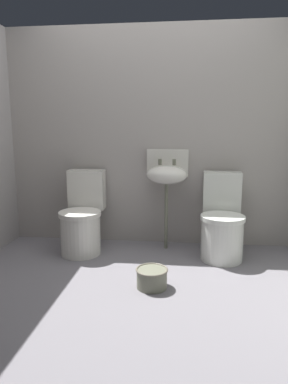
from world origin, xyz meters
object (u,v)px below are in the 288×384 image
(toilet_right, at_px, (222,223))
(bucket, at_px, (152,277))
(sink, at_px, (167,174))
(toilet_left, at_px, (82,219))

(toilet_right, relative_size, bucket, 3.16)
(sink, relative_size, bucket, 4.01)
(toilet_left, relative_size, bucket, 3.16)
(bucket, bearing_deg, toilet_left, 136.27)
(toilet_left, distance_m, bucket, 1.06)
(toilet_left, distance_m, sink, 0.94)
(toilet_left, relative_size, sink, 0.79)
(toilet_right, height_order, bucket, toilet_right)
(bucket, bearing_deg, sink, 86.02)
(sink, distance_m, bucket, 1.13)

